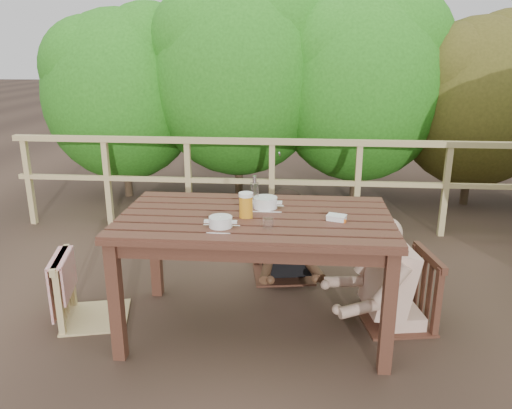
# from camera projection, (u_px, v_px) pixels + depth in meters

# --- Properties ---
(ground) EXTENTS (60.00, 60.00, 0.00)m
(ground) POSITION_uv_depth(u_px,v_px,m) (255.00, 327.00, 3.54)
(ground) COLOR #443125
(ground) RESTS_ON ground
(table) EXTENTS (1.79, 1.01, 0.83)m
(table) POSITION_uv_depth(u_px,v_px,m) (255.00, 274.00, 3.42)
(table) COLOR #412319
(table) RESTS_ON ground
(chair_left) EXTENTS (0.57, 0.57, 0.95)m
(chair_left) POSITION_uv_depth(u_px,v_px,m) (90.00, 258.00, 3.52)
(chair_left) COLOR tan
(chair_left) RESTS_ON ground
(chair_far) EXTENTS (0.58, 0.58, 1.02)m
(chair_far) POSITION_uv_depth(u_px,v_px,m) (284.00, 220.00, 4.22)
(chair_far) COLOR #412319
(chair_far) RESTS_ON ground
(chair_right) EXTENTS (0.57, 0.57, 0.99)m
(chair_right) POSITION_uv_depth(u_px,v_px,m) (400.00, 259.00, 3.47)
(chair_right) COLOR #412319
(chair_right) RESTS_ON ground
(woman) EXTENTS (0.59, 0.69, 1.24)m
(woman) POSITION_uv_depth(u_px,v_px,m) (284.00, 206.00, 4.21)
(woman) COLOR black
(woman) RESTS_ON ground
(diner_right) EXTENTS (0.73, 0.63, 1.31)m
(diner_right) POSITION_uv_depth(u_px,v_px,m) (406.00, 237.00, 3.42)
(diner_right) COLOR #D9AB94
(diner_right) RESTS_ON ground
(railing) EXTENTS (5.60, 0.10, 1.01)m
(railing) POSITION_uv_depth(u_px,v_px,m) (272.00, 186.00, 5.29)
(railing) COLOR tan
(railing) RESTS_ON ground
(hedge_row) EXTENTS (6.60, 1.60, 3.80)m
(hedge_row) POSITION_uv_depth(u_px,v_px,m) (312.00, 49.00, 5.99)
(hedge_row) COLOR #246716
(hedge_row) RESTS_ON ground
(soup_near) EXTENTS (0.24, 0.24, 0.08)m
(soup_near) POSITION_uv_depth(u_px,v_px,m) (221.00, 223.00, 3.06)
(soup_near) COLOR white
(soup_near) RESTS_ON table
(soup_far) EXTENTS (0.28, 0.28, 0.09)m
(soup_far) POSITION_uv_depth(u_px,v_px,m) (265.00, 204.00, 3.43)
(soup_far) COLOR silver
(soup_far) RESTS_ON table
(beer_glass) EXTENTS (0.09, 0.09, 0.18)m
(beer_glass) POSITION_uv_depth(u_px,v_px,m) (246.00, 206.00, 3.23)
(beer_glass) COLOR orange
(beer_glass) RESTS_ON table
(bottle) EXTENTS (0.06, 0.06, 0.24)m
(bottle) POSITION_uv_depth(u_px,v_px,m) (255.00, 193.00, 3.41)
(bottle) COLOR silver
(bottle) RESTS_ON table
(tumbler) EXTENTS (0.07, 0.07, 0.08)m
(tumbler) POSITION_uv_depth(u_px,v_px,m) (268.00, 224.00, 3.04)
(tumbler) COLOR silver
(tumbler) RESTS_ON table
(butter_tub) EXTENTS (0.14, 0.12, 0.05)m
(butter_tub) POSITION_uv_depth(u_px,v_px,m) (336.00, 219.00, 3.18)
(butter_tub) COLOR silver
(butter_tub) RESTS_ON table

